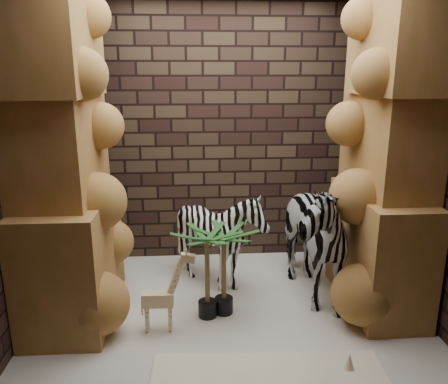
{
  "coord_description": "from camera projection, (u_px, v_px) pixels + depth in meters",
  "views": [
    {
      "loc": [
        -0.3,
        -3.79,
        2.18
      ],
      "look_at": [
        -0.02,
        0.15,
        1.09
      ],
      "focal_mm": 35.66,
      "sensor_mm": 36.0,
      "label": 1
    }
  ],
  "objects": [
    {
      "name": "floor",
      "position": [
        228.0,
        306.0,
        4.24
      ],
      "size": [
        3.5,
        3.5,
        0.0
      ],
      "primitive_type": "plane",
      "color": "white",
      "rests_on": "ground"
    },
    {
      "name": "wall_back",
      "position": [
        219.0,
        132.0,
        5.05
      ],
      "size": [
        3.5,
        0.0,
        3.5
      ],
      "primitive_type": "plane",
      "rotation": [
        1.57,
        0.0,
        0.0
      ],
      "color": "black",
      "rests_on": "ground"
    },
    {
      "name": "wall_front",
      "position": [
        244.0,
        188.0,
        2.64
      ],
      "size": [
        3.5,
        0.0,
        3.5
      ],
      "primitive_type": "plane",
      "rotation": [
        -1.57,
        0.0,
        0.0
      ],
      "color": "black",
      "rests_on": "ground"
    },
    {
      "name": "wall_left",
      "position": [
        20.0,
        154.0,
        3.73
      ],
      "size": [
        0.0,
        3.0,
        3.0
      ],
      "primitive_type": "plane",
      "rotation": [
        1.57,
        0.0,
        1.57
      ],
      "color": "black",
      "rests_on": "ground"
    },
    {
      "name": "wall_right",
      "position": [
        423.0,
        149.0,
        3.96
      ],
      "size": [
        0.0,
        3.0,
        3.0
      ],
      "primitive_type": "plane",
      "rotation": [
        1.57,
        0.0,
        -1.57
      ],
      "color": "black",
      "rests_on": "ground"
    },
    {
      "name": "rock_pillar_left",
      "position": [
        63.0,
        153.0,
        3.75
      ],
      "size": [
        0.68,
        1.3,
        3.0
      ],
      "primitive_type": null,
      "color": "#B77849",
      "rests_on": "floor"
    },
    {
      "name": "rock_pillar_right",
      "position": [
        387.0,
        149.0,
        3.94
      ],
      "size": [
        0.58,
        1.25,
        3.0
      ],
      "primitive_type": null,
      "color": "#B77849",
      "rests_on": "floor"
    },
    {
      "name": "zebra_right",
      "position": [
        304.0,
        225.0,
        4.28
      ],
      "size": [
        0.87,
        1.35,
        1.49
      ],
      "primitive_type": "imported",
      "rotation": [
        0.0,
        0.0,
        0.16
      ],
      "color": "white",
      "rests_on": "floor"
    },
    {
      "name": "zebra_left",
      "position": [
        219.0,
        242.0,
        4.53
      ],
      "size": [
        0.89,
        1.09,
        0.97
      ],
      "primitive_type": "imported",
      "rotation": [
        0.0,
        0.0,
        0.03
      ],
      "color": "white",
      "rests_on": "floor"
    },
    {
      "name": "giraffe_toy",
      "position": [
        157.0,
        290.0,
        3.75
      ],
      "size": [
        0.4,
        0.14,
        0.77
      ],
      "primitive_type": null,
      "rotation": [
        0.0,
        0.0,
        -0.02
      ],
      "color": "beige",
      "rests_on": "floor"
    },
    {
      "name": "palm_front",
      "position": [
        224.0,
        272.0,
        4.03
      ],
      "size": [
        0.36,
        0.36,
        0.83
      ],
      "primitive_type": null,
      "color": "#114217",
      "rests_on": "floor"
    },
    {
      "name": "palm_back",
      "position": [
        207.0,
        274.0,
        3.97
      ],
      "size": [
        0.36,
        0.36,
        0.84
      ],
      "primitive_type": null,
      "color": "#114217",
      "rests_on": "floor"
    },
    {
      "name": "surfboard",
      "position": [
        268.0,
        372.0,
        3.28
      ],
      "size": [
        1.72,
        0.5,
        0.05
      ],
      "primitive_type": "cube",
      "rotation": [
        0.0,
        0.0,
        -0.05
      ],
      "color": "#FFF5CC",
      "rests_on": "floor"
    }
  ]
}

